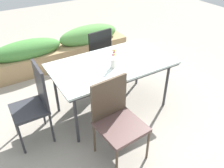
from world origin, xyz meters
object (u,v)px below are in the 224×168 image
Objects in this scene: chair_end_left at (34,101)px; chair_far_side at (97,55)px; chair_near_left at (116,117)px; flower_vase at (113,61)px; dining_table at (112,66)px; planter_box at (61,50)px.

chair_end_left reaches higher than chair_far_side.
chair_near_left is 0.76m from flower_vase.
chair_end_left reaches higher than dining_table.
dining_table is 1.60× the size of chair_end_left.
chair_near_left reaches higher than planter_box.
flower_vase is (-0.06, -0.12, 0.14)m from dining_table.
planter_box is at bearing 94.38° from dining_table.
chair_end_left is 1.08m from flower_vase.
flower_vase is at bearing -95.94° from chair_end_left.
flower_vase is 1.88m from planter_box.
dining_table reaches higher than planter_box.
dining_table is at bearing -106.80° from chair_far_side.
chair_far_side is 1.53m from chair_near_left.
dining_table is at bearing -85.62° from planter_box.
chair_far_side is 1.02m from planter_box.
chair_near_left is (0.71, -0.71, -0.03)m from chair_end_left.
chair_end_left is 0.37× the size of planter_box.
chair_near_left is at bearing -118.17° from flower_vase.
chair_far_side is (0.15, 0.72, -0.19)m from dining_table.
planter_box is (0.25, 2.39, -0.22)m from chair_near_left.
dining_table is 1.65× the size of chair_far_side.
planter_box is at bearing 92.33° from flower_vase.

